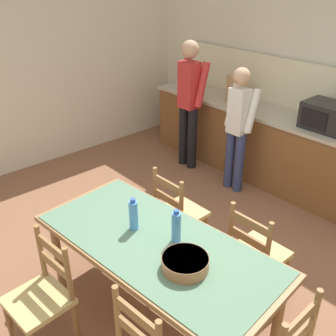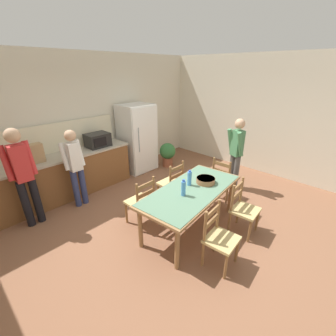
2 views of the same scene
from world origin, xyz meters
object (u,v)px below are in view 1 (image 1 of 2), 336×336
chair_side_far_left (178,213)px  person_at_sink (189,99)px  bottle_near_centre (134,215)px  dining_table (156,250)px  microwave (327,116)px  serving_bowl (185,262)px  chair_side_far_right (256,253)px  bottle_off_centre (176,227)px  chair_side_near_left (42,297)px  person_at_counter (238,124)px  paper_bag (237,89)px

chair_side_far_left → person_at_sink: 1.98m
bottle_near_centre → person_at_sink: bearing=126.6°
dining_table → chair_side_far_left: bearing=126.2°
microwave → serving_bowl: bearing=-79.7°
dining_table → chair_side_far_right: size_ratio=2.21×
person_at_sink → bottle_off_centre: bearing=-136.1°
chair_side_far_left → bottle_off_centre: bearing=135.7°
microwave → dining_table: (0.13, -2.58, -0.40)m
dining_table → person_at_sink: size_ratio=1.16×
serving_bowl → chair_side_far_left: chair_side_far_left is taller
chair_side_near_left → person_at_counter: size_ratio=0.59×
paper_bag → bottle_off_centre: paper_bag is taller
microwave → chair_side_far_left: (-0.37, -1.89, -0.63)m
person_at_sink → person_at_counter: 0.87m
microwave → bottle_near_centre: bearing=-92.4°
bottle_off_centre → person_at_counter: (-1.03, 1.94, -0.01)m
serving_bowl → person_at_counter: person_at_counter is taller
person_at_sink → person_at_counter: person_at_sink is taller
microwave → paper_bag: (-1.28, -0.01, 0.03)m
microwave → dining_table: size_ratio=0.25×
paper_bag → person_at_counter: bearing=-47.5°
microwave → serving_bowl: (0.47, -2.62, -0.27)m
bottle_near_centre → serving_bowl: size_ratio=0.84×
bottle_near_centre → bottle_off_centre: size_ratio=1.00×
serving_bowl → bottle_off_centre: bearing=149.2°
paper_bag → serving_bowl: bearing=-56.0°
dining_table → bottle_near_centre: bearing=-174.6°
chair_side_near_left → person_at_sink: size_ratio=0.52×
dining_table → serving_bowl: serving_bowl is taller
chair_side_near_left → bottle_off_centre: bearing=58.5°
paper_bag → serving_bowl: 3.16m
paper_bag → bottle_near_centre: size_ratio=1.33×
serving_bowl → person_at_counter: (-1.29, 2.10, 0.07)m
paper_bag → dining_table: (1.41, -2.57, -0.43)m
microwave → chair_side_far_right: (0.49, -1.81, -0.63)m
paper_bag → dining_table: paper_bag is taller
bottle_near_centre → chair_side_far_right: 1.09m
paper_bag → serving_bowl: size_ratio=1.12×
bottle_off_centre → chair_side_far_left: bottle_off_centre is taller
chair_side_near_left → dining_table: bearing=60.1°
microwave → serving_bowl: 2.67m
chair_side_near_left → person_at_counter: 2.93m
microwave → chair_side_far_right: 1.98m
bottle_off_centre → serving_bowl: 0.31m
dining_table → microwave: bearing=92.9°
chair_side_far_right → person_at_sink: 2.59m
person_at_counter → paper_bag: bearing=42.5°
microwave → chair_side_near_left: 3.42m
dining_table → bottle_off_centre: bottle_off_centre is taller
chair_side_far_right → person_at_sink: person_at_sink is taller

